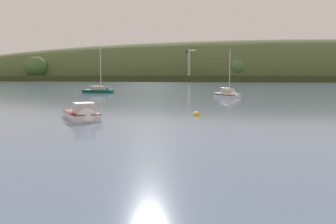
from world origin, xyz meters
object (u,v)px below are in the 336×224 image
mooring_buoy_off_fishing_boat (197,115)px  fishing_boat_moored (83,116)px  dockside_crane (189,66)px  sailboat_outer_reach (101,92)px  sailboat_far_left (229,95)px

mooring_buoy_off_fishing_boat → fishing_boat_moored: bearing=-152.9°
dockside_crane → fishing_boat_moored: (10.54, -155.60, -7.84)m
sailboat_outer_reach → fishing_boat_moored: bearing=-64.8°
fishing_boat_moored → sailboat_far_left: bearing=121.6°
dockside_crane → mooring_buoy_off_fishing_boat: size_ratio=21.34×
sailboat_outer_reach → fishing_boat_moored: (14.41, -40.35, -0.03)m
sailboat_far_left → mooring_buoy_off_fishing_boat: sailboat_far_left is taller
dockside_crane → sailboat_far_left: (22.95, -122.63, -7.84)m
fishing_boat_moored → mooring_buoy_off_fishing_boat: bearing=79.4°
fishing_boat_moored → mooring_buoy_off_fishing_boat: (9.66, 4.94, -0.27)m
sailboat_far_left → fishing_boat_moored: sailboat_far_left is taller
sailboat_far_left → sailboat_outer_reach: sailboat_outer_reach is taller
dockside_crane → mooring_buoy_off_fishing_boat: 152.22m
sailboat_outer_reach → fishing_boat_moored: 42.84m
sailboat_far_left → fishing_boat_moored: (-12.41, -32.97, -0.00)m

